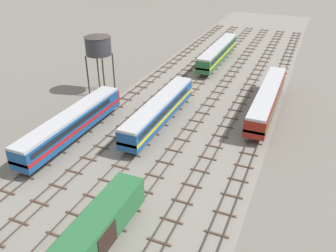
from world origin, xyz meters
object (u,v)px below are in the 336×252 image
at_px(diesel_railcar_centre_left_midfar, 159,110).
at_px(passenger_coach_centre_left_farther, 218,52).
at_px(diesel_railcar_far_left_mid, 72,123).
at_px(freight_boxcar_centre_near, 93,234).
at_px(water_tower, 98,45).
at_px(passenger_coach_right_far, 267,98).

xyz_separation_m(diesel_railcar_centre_left_midfar, passenger_coach_centre_left_farther, (0.00, 31.22, 0.02)).
distance_m(diesel_railcar_far_left_mid, diesel_railcar_centre_left_midfar, 12.48).
distance_m(freight_boxcar_centre_near, passenger_coach_centre_left_farther, 55.58).
bearing_deg(passenger_coach_centre_left_farther, water_tower, -120.99).
relative_size(diesel_railcar_far_left_mid, water_tower, 1.93).
bearing_deg(water_tower, diesel_railcar_centre_left_midfar, -26.50).
height_order(diesel_railcar_far_left_mid, diesel_railcar_centre_left_midfar, same).
bearing_deg(passenger_coach_right_far, passenger_coach_centre_left_farther, 123.46).
distance_m(diesel_railcar_centre_left_midfar, water_tower, 17.25).
relative_size(freight_boxcar_centre_near, diesel_railcar_far_left_mid, 0.68).
relative_size(passenger_coach_right_far, water_tower, 2.07).
bearing_deg(diesel_railcar_far_left_mid, passenger_coach_centre_left_farther, 76.92).
height_order(freight_boxcar_centre_near, passenger_coach_right_far, passenger_coach_right_far).
height_order(passenger_coach_centre_left_farther, water_tower, water_tower).
relative_size(diesel_railcar_far_left_mid, passenger_coach_right_far, 0.93).
distance_m(diesel_railcar_far_left_mid, water_tower, 17.57).
bearing_deg(water_tower, passenger_coach_centre_left_farther, 59.01).
height_order(freight_boxcar_centre_near, passenger_coach_centre_left_farther, passenger_coach_centre_left_farther).
xyz_separation_m(diesel_railcar_far_left_mid, diesel_railcar_centre_left_midfar, (9.21, 8.43, 0.00)).
xyz_separation_m(freight_boxcar_centre_near, diesel_railcar_centre_left_midfar, (-4.61, 24.16, 0.15)).
xyz_separation_m(diesel_railcar_far_left_mid, passenger_coach_right_far, (23.03, 18.74, 0.02)).
distance_m(freight_boxcar_centre_near, water_tower, 37.22).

